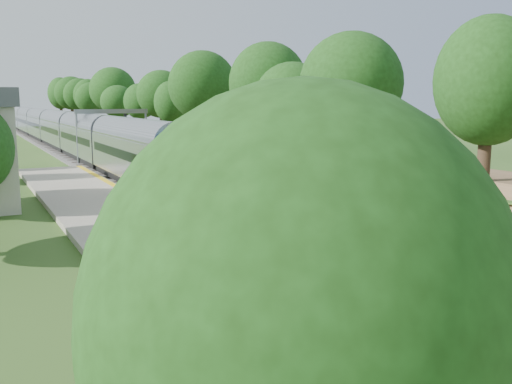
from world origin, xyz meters
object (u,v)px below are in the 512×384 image
signal_farside (298,146)px  signal_gantry (112,121)px  signal_platform (270,194)px  lamppost_far (211,214)px  train (60,133)px  lamppost_mid (481,333)px

signal_farside → signal_gantry: bearing=96.0°
signal_platform → signal_farside: size_ratio=0.80×
signal_gantry → lamppost_far: bearing=-97.9°
lamppost_far → signal_farside: size_ratio=0.63×
train → signal_gantry: bearing=-84.0°
lamppost_far → signal_platform: signal_platform is taller
signal_gantry → lamppost_mid: 59.28m
signal_gantry → lamppost_far: signal_gantry is taller
signal_gantry → signal_farside: size_ratio=1.23×
lamppost_mid → signal_gantry: bearing=83.8°
lamppost_mid → signal_farside: size_ratio=0.71×
lamppost_mid → signal_platform: signal_platform is taller
signal_platform → signal_farside: bearing=54.7°
lamppost_far → signal_farside: (9.83, 8.86, 1.98)m
train → lamppost_far: 67.54m
lamppost_mid → lamppost_far: (0.27, 14.85, -0.22)m
lamppost_mid → signal_farside: signal_farside is taller
lamppost_mid → lamppost_far: lamppost_mid is taller
lamppost_far → signal_platform: bearing=-79.7°
lamppost_far → lamppost_mid: bearing=-91.0°
signal_gantry → lamppost_far: (-6.10, -44.05, -2.51)m
train → signal_farside: (6.20, -58.58, 1.96)m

